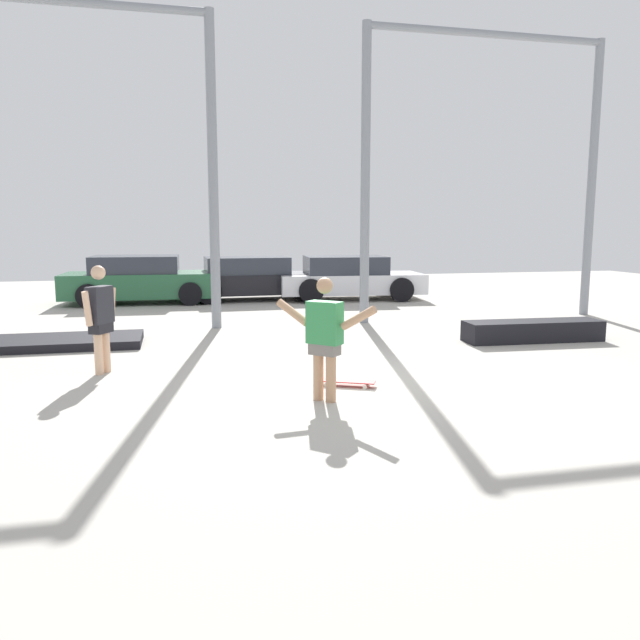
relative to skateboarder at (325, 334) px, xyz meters
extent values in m
plane|color=#B2ADA3|center=(0.71, 0.90, -0.82)|extent=(36.00, 36.00, 0.00)
cylinder|color=tan|center=(-0.06, 0.06, -0.46)|extent=(0.13, 0.13, 0.70)
cylinder|color=tan|center=(0.06, -0.06, -0.46)|extent=(0.13, 0.13, 0.70)
cube|color=slate|center=(0.00, 0.00, -0.17)|extent=(0.39, 0.39, 0.15)
cube|color=#338C4C|center=(0.00, 0.00, 0.14)|extent=(0.44, 0.44, 0.51)
sphere|color=tan|center=(0.00, 0.00, 0.58)|extent=(0.19, 0.19, 0.19)
cylinder|color=tan|center=(-0.33, 0.32, 0.23)|extent=(0.39, 0.38, 0.32)
cylinder|color=tan|center=(0.33, -0.32, 0.23)|extent=(0.39, 0.38, 0.32)
cube|color=red|center=(0.45, 0.62, -0.75)|extent=(0.77, 0.52, 0.01)
cylinder|color=silver|center=(0.73, 0.60, -0.79)|extent=(0.06, 0.05, 0.05)
cylinder|color=silver|center=(0.64, 0.41, -0.79)|extent=(0.06, 0.05, 0.05)
cylinder|color=silver|center=(0.27, 0.83, -0.79)|extent=(0.06, 0.05, 0.05)
cylinder|color=silver|center=(0.17, 0.63, -0.79)|extent=(0.06, 0.05, 0.05)
cube|color=black|center=(4.67, 3.00, -0.63)|extent=(2.58, 0.75, 0.38)
cube|color=black|center=(-3.86, 4.45, -0.74)|extent=(3.07, 1.34, 0.15)
cylinder|color=gray|center=(-0.89, 5.88, 2.32)|extent=(0.20, 0.20, 6.28)
cylinder|color=gray|center=(-3.65, 5.88, 5.39)|extent=(5.52, 0.16, 0.16)
cylinder|color=gray|center=(2.32, 5.88, 2.32)|extent=(0.20, 0.20, 6.28)
cylinder|color=gray|center=(7.83, 5.88, 2.32)|extent=(0.20, 0.20, 6.28)
cylinder|color=gray|center=(5.08, 5.88, 5.39)|extent=(5.52, 0.16, 0.16)
cube|color=#28603D|center=(-2.58, 10.78, -0.31)|extent=(4.26, 2.00, 0.66)
cube|color=#2D333D|center=(-2.74, 10.78, 0.25)|extent=(2.37, 1.78, 0.47)
cylinder|color=black|center=(-1.24, 11.63, -0.50)|extent=(0.63, 0.24, 0.62)
cylinder|color=black|center=(-1.31, 9.83, -0.50)|extent=(0.63, 0.24, 0.62)
cylinder|color=black|center=(-3.84, 11.73, -0.50)|extent=(0.63, 0.24, 0.62)
cylinder|color=black|center=(-3.91, 9.93, -0.50)|extent=(0.63, 0.24, 0.62)
cube|color=black|center=(0.48, 10.80, -0.34)|extent=(4.26, 1.74, 0.56)
cube|color=#2D333D|center=(0.32, 10.79, 0.18)|extent=(2.35, 1.57, 0.48)
cylinder|color=black|center=(1.78, 11.63, -0.46)|extent=(0.71, 0.23, 0.71)
cylinder|color=black|center=(1.81, 10.02, -0.46)|extent=(0.71, 0.23, 0.71)
cylinder|color=black|center=(-0.84, 11.58, -0.46)|extent=(0.71, 0.23, 0.71)
cylinder|color=black|center=(-0.81, 9.96, -0.46)|extent=(0.71, 0.23, 0.71)
cube|color=white|center=(3.27, 10.30, -0.35)|extent=(4.27, 2.16, 0.56)
cube|color=#2D333D|center=(3.11, 10.31, 0.18)|extent=(2.40, 1.86, 0.50)
cylinder|color=black|center=(4.63, 11.07, -0.48)|extent=(0.70, 0.28, 0.68)
cylinder|color=black|center=(4.47, 9.30, -0.48)|extent=(0.70, 0.28, 0.68)
cylinder|color=black|center=(2.07, 11.29, -0.48)|extent=(0.70, 0.28, 0.68)
cylinder|color=black|center=(1.92, 9.52, -0.48)|extent=(0.70, 0.28, 0.68)
cylinder|color=#DBAD89|center=(-2.72, 2.20, -0.45)|extent=(0.12, 0.12, 0.73)
cylinder|color=#DBAD89|center=(-2.80, 2.05, -0.45)|extent=(0.12, 0.12, 0.73)
cube|color=black|center=(-2.76, 2.12, -0.15)|extent=(0.33, 0.38, 0.16)
cube|color=#26262D|center=(-2.76, 2.12, 0.17)|extent=(0.37, 0.44, 0.53)
sphere|color=#DBAD89|center=(-2.76, 2.12, 0.63)|extent=(0.20, 0.20, 0.20)
cylinder|color=#DBAD89|center=(-2.62, 2.36, 0.15)|extent=(0.16, 0.18, 0.49)
cylinder|color=#DBAD89|center=(-2.90, 1.89, 0.15)|extent=(0.16, 0.18, 0.49)
camera|label=1|loc=(-1.73, -7.11, 1.26)|focal=35.00mm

